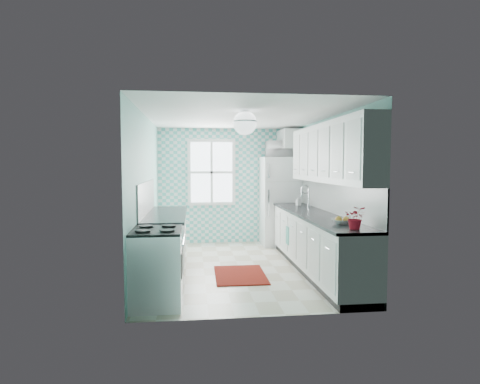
{
  "coord_description": "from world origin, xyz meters",
  "views": [
    {
      "loc": [
        -0.75,
        -6.57,
        1.73
      ],
      "look_at": [
        0.05,
        0.25,
        1.25
      ],
      "focal_mm": 30.0,
      "sensor_mm": 36.0,
      "label": 1
    }
  ],
  "objects": [
    {
      "name": "potted_plant",
      "position": [
        1.2,
        -1.96,
        1.08
      ],
      "size": [
        0.33,
        0.31,
        0.29
      ],
      "primitive_type": "imported",
      "rotation": [
        0.0,
        0.0,
        -0.42
      ],
      "color": "#A91B0A",
      "rests_on": "countertop_right"
    },
    {
      "name": "upper_cabinets_right",
      "position": [
        1.33,
        -0.6,
        1.9
      ],
      "size": [
        0.33,
        3.2,
        0.9
      ],
      "primitive_type": "cube",
      "color": "white",
      "rests_on": "wall_right"
    },
    {
      "name": "wall_front",
      "position": [
        0.0,
        -2.21,
        1.25
      ],
      "size": [
        3.0,
        0.02,
        2.5
      ],
      "primitive_type": "cube",
      "color": "#7BC0B4",
      "rests_on": "floor"
    },
    {
      "name": "countertop_right",
      "position": [
        1.19,
        -0.4,
        0.92
      ],
      "size": [
        0.63,
        3.6,
        0.04
      ],
      "primitive_type": "cube",
      "color": "black",
      "rests_on": "base_cabinets_right"
    },
    {
      "name": "backsplash_left",
      "position": [
        -1.49,
        -0.07,
        1.2
      ],
      "size": [
        0.02,
        2.15,
        0.51
      ],
      "primitive_type": "cube",
      "color": "white",
      "rests_on": "wall_left"
    },
    {
      "name": "base_cabinets_left",
      "position": [
        -1.2,
        -0.07,
        0.45
      ],
      "size": [
        0.6,
        2.15,
        0.9
      ],
      "primitive_type": "cube",
      "color": "white",
      "rests_on": "floor"
    },
    {
      "name": "upper_cabinet_fridge",
      "position": [
        1.3,
        1.83,
        2.25
      ],
      "size": [
        0.4,
        0.74,
        0.4
      ],
      "primitive_type": "cube",
      "color": "white",
      "rests_on": "wall_right"
    },
    {
      "name": "soap_bottle",
      "position": [
        1.25,
        0.88,
        1.03
      ],
      "size": [
        0.1,
        0.1,
        0.18
      ],
      "primitive_type": "imported",
      "rotation": [
        0.0,
        0.0,
        0.28
      ],
      "color": "#92A9B1",
      "rests_on": "countertop_right"
    },
    {
      "name": "wall_back",
      "position": [
        0.0,
        2.21,
        1.25
      ],
      "size": [
        3.0,
        0.02,
        2.5
      ],
      "primitive_type": "cube",
      "color": "#7BC0B4",
      "rests_on": "floor"
    },
    {
      "name": "sink",
      "position": [
        1.2,
        0.57,
        0.93
      ],
      "size": [
        0.46,
        0.38,
        0.53
      ],
      "rotation": [
        0.0,
        0.0,
        0.06
      ],
      "color": "silver",
      "rests_on": "countertop_right"
    },
    {
      "name": "floor",
      "position": [
        0.0,
        0.0,
        -0.01
      ],
      "size": [
        3.0,
        4.4,
        0.02
      ],
      "primitive_type": "cube",
      "color": "silver",
      "rests_on": "ground"
    },
    {
      "name": "ceiling",
      "position": [
        0.0,
        0.0,
        2.51
      ],
      "size": [
        3.0,
        4.4,
        0.02
      ],
      "primitive_type": "cube",
      "color": "white",
      "rests_on": "wall_back"
    },
    {
      "name": "window",
      "position": [
        -0.35,
        2.16,
        1.55
      ],
      "size": [
        1.04,
        0.05,
        1.44
      ],
      "color": "white",
      "rests_on": "wall_back"
    },
    {
      "name": "dish_towel",
      "position": [
        0.89,
        0.23,
        0.48
      ],
      "size": [
        0.04,
        0.21,
        0.31
      ],
      "primitive_type": "cube",
      "rotation": [
        0.0,
        0.0,
        0.12
      ],
      "color": "#67B3A7",
      "rests_on": "base_cabinets_right"
    },
    {
      "name": "backsplash_right",
      "position": [
        1.49,
        -0.4,
        1.2
      ],
      "size": [
        0.02,
        3.6,
        0.51
      ],
      "primitive_type": "cube",
      "color": "white",
      "rests_on": "wall_right"
    },
    {
      "name": "countertop_left",
      "position": [
        -1.19,
        -0.07,
        0.92
      ],
      "size": [
        0.63,
        2.15,
        0.04
      ],
      "primitive_type": "cube",
      "color": "black",
      "rests_on": "base_cabinets_left"
    },
    {
      "name": "wall_right",
      "position": [
        1.51,
        0.0,
        1.25
      ],
      "size": [
        0.02,
        4.4,
        2.5
      ],
      "primitive_type": "cube",
      "color": "#7BC0B4",
      "rests_on": "floor"
    },
    {
      "name": "rug",
      "position": [
        -0.03,
        -0.49,
        0.01
      ],
      "size": [
        0.79,
        1.12,
        0.02
      ],
      "primitive_type": "cube",
      "rotation": [
        0.0,
        0.0,
        -0.02
      ],
      "color": "maroon",
      "rests_on": "floor"
    },
    {
      "name": "stove",
      "position": [
        -1.2,
        -1.64,
        0.48
      ],
      "size": [
        0.61,
        0.76,
        0.92
      ],
      "rotation": [
        0.0,
        0.0,
        0.05
      ],
      "color": "white",
      "rests_on": "floor"
    },
    {
      "name": "ceiling_light",
      "position": [
        0.0,
        -0.8,
        2.32
      ],
      "size": [
        0.34,
        0.34,
        0.35
      ],
      "color": "silver",
      "rests_on": "ceiling"
    },
    {
      "name": "accent_wall",
      "position": [
        0.0,
        2.19,
        1.25
      ],
      "size": [
        3.0,
        0.01,
        2.5
      ],
      "primitive_type": "cube",
      "color": "#51BCB5",
      "rests_on": "wall_back"
    },
    {
      "name": "fruit_bowl",
      "position": [
        1.2,
        -1.53,
        0.97
      ],
      "size": [
        0.28,
        0.28,
        0.06
      ],
      "primitive_type": "imported",
      "rotation": [
        0.0,
        0.0,
        0.08
      ],
      "color": "white",
      "rests_on": "countertop_right"
    },
    {
      "name": "fridge",
      "position": [
        1.11,
        1.82,
        0.94
      ],
      "size": [
        0.82,
        0.81,
        1.88
      ],
      "rotation": [
        0.0,
        0.0,
        -0.06
      ],
      "color": "white",
      "rests_on": "floor"
    },
    {
      "name": "microwave",
      "position": [
        1.11,
        1.82,
        2.05
      ],
      "size": [
        0.63,
        0.44,
        0.34
      ],
      "primitive_type": "imported",
      "rotation": [
        0.0,
        0.0,
        3.1
      ],
      "color": "silver",
      "rests_on": "fridge"
    },
    {
      "name": "base_cabinets_right",
      "position": [
        1.2,
        -0.4,
        0.45
      ],
      "size": [
        0.6,
        3.6,
        0.9
      ],
      "primitive_type": "cube",
      "color": "white",
      "rests_on": "floor"
    },
    {
      "name": "wall_left",
      "position": [
        -1.51,
        0.0,
        1.25
      ],
      "size": [
        0.02,
        4.4,
        2.5
      ],
      "primitive_type": "cube",
      "color": "#7BC0B4",
      "rests_on": "floor"
    }
  ]
}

